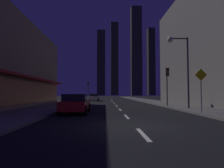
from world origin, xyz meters
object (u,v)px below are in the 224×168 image
car_parked_far (94,97)px  car_parked_near (76,103)px  traffic_light_near_right (167,78)px  pedestrian_crossing_sign (201,86)px  traffic_light_far_left (88,86)px  street_lamp_right (179,54)px  fire_hydrant_far_left (76,100)px

car_parked_far → car_parked_near: bearing=-90.0°
traffic_light_near_right → pedestrian_crossing_sign: 7.16m
car_parked_far → traffic_light_far_left: 8.77m
car_parked_far → pedestrian_crossing_sign: 26.17m
traffic_light_far_left → street_lamp_right: 31.25m
traffic_light_far_left → fire_hydrant_far_left: bearing=-91.4°
fire_hydrant_far_left → pedestrian_crossing_sign: size_ratio=0.21×
traffic_light_near_right → traffic_light_far_left: size_ratio=1.00×
fire_hydrant_far_left → street_lamp_right: 17.89m
car_parked_far → street_lamp_right: size_ratio=0.64×
fire_hydrant_far_left → traffic_light_near_right: traffic_light_near_right is taller
fire_hydrant_far_left → pedestrian_crossing_sign: bearing=-55.2°
traffic_light_near_right → car_parked_far: bearing=117.6°
car_parked_near → car_parked_far: 23.57m
car_parked_far → fire_hydrant_far_left: (-2.30, -7.95, -0.29)m
car_parked_far → traffic_light_near_right: 19.79m
car_parked_far → traffic_light_far_left: (-1.90, 8.20, 2.45)m
car_parked_far → fire_hydrant_far_left: bearing=-106.1°
traffic_light_near_right → traffic_light_far_left: bearing=113.2°
car_parked_near → fire_hydrant_far_left: car_parked_near is taller
traffic_light_near_right → street_lamp_right: size_ratio=0.64×
traffic_light_far_left → pedestrian_crossing_sign: traffic_light_far_left is taller
car_parked_near → traffic_light_far_left: traffic_light_far_left is taller
traffic_light_far_left → street_lamp_right: street_lamp_right is taller
car_parked_far → traffic_light_far_left: bearing=103.0°
street_lamp_right → car_parked_near: bearing=-164.3°
car_parked_near → street_lamp_right: size_ratio=0.64×
fire_hydrant_far_left → traffic_light_far_left: (0.40, 16.15, 2.74)m
pedestrian_crossing_sign → traffic_light_near_right: bearing=90.8°
traffic_light_near_right → street_lamp_right: street_lamp_right is taller
car_parked_far → pedestrian_crossing_sign: (9.20, -24.46, 1.28)m
car_parked_near → street_lamp_right: bearing=15.7°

